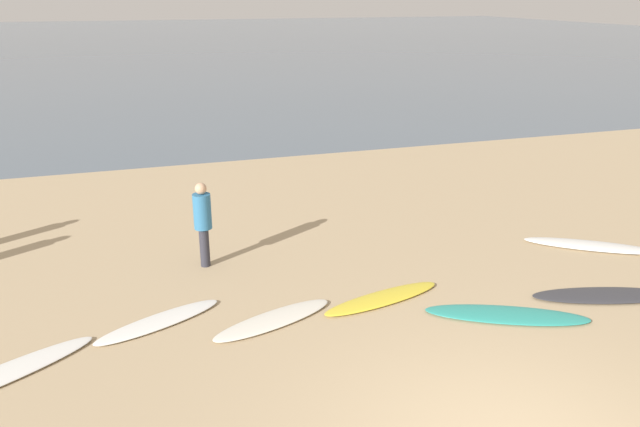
{
  "coord_description": "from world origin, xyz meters",
  "views": [
    {
      "loc": [
        -3.57,
        -4.32,
        4.6
      ],
      "look_at": [
        -0.07,
        6.42,
        0.6
      ],
      "focal_mm": 35.21,
      "sensor_mm": 36.0,
      "label": 1
    }
  ],
  "objects_px": {
    "surfboard_7": "(591,246)",
    "surfboard_4": "(382,298)",
    "surfboard_3": "(273,320)",
    "surfboard_5": "(507,315)",
    "surfboard_2": "(159,321)",
    "surfboard_6": "(605,295)",
    "person_2": "(203,218)"
  },
  "relations": [
    {
      "from": "surfboard_5",
      "to": "surfboard_7",
      "type": "relative_size",
      "value": 0.99
    },
    {
      "from": "surfboard_2",
      "to": "surfboard_6",
      "type": "xyz_separation_m",
      "value": [
        6.84,
        -1.35,
        0.0
      ]
    },
    {
      "from": "surfboard_7",
      "to": "surfboard_5",
      "type": "bearing_deg",
      "value": -115.22
    },
    {
      "from": "surfboard_2",
      "to": "surfboard_5",
      "type": "bearing_deg",
      "value": -39.61
    },
    {
      "from": "surfboard_5",
      "to": "surfboard_7",
      "type": "height_order",
      "value": "surfboard_7"
    },
    {
      "from": "surfboard_7",
      "to": "person_2",
      "type": "bearing_deg",
      "value": -157.36
    },
    {
      "from": "surfboard_4",
      "to": "surfboard_5",
      "type": "xyz_separation_m",
      "value": [
        1.56,
        -1.07,
        -0.0
      ]
    },
    {
      "from": "surfboard_2",
      "to": "surfboard_7",
      "type": "distance_m",
      "value": 8.07
    },
    {
      "from": "person_2",
      "to": "surfboard_7",
      "type": "bearing_deg",
      "value": -50.85
    },
    {
      "from": "surfboard_3",
      "to": "surfboard_5",
      "type": "xyz_separation_m",
      "value": [
        3.37,
        -0.94,
        -0.01
      ]
    },
    {
      "from": "surfboard_4",
      "to": "surfboard_5",
      "type": "height_order",
      "value": "surfboard_4"
    },
    {
      "from": "surfboard_2",
      "to": "surfboard_3",
      "type": "bearing_deg",
      "value": -40.22
    },
    {
      "from": "surfboard_6",
      "to": "surfboard_7",
      "type": "height_order",
      "value": "surfboard_7"
    },
    {
      "from": "surfboard_5",
      "to": "surfboard_7",
      "type": "xyz_separation_m",
      "value": [
        3.08,
        1.82,
        0.01
      ]
    },
    {
      "from": "surfboard_2",
      "to": "surfboard_7",
      "type": "xyz_separation_m",
      "value": [
        8.06,
        0.41,
        0.01
      ]
    },
    {
      "from": "surfboard_3",
      "to": "surfboard_5",
      "type": "relative_size",
      "value": 0.83
    },
    {
      "from": "surfboard_6",
      "to": "person_2",
      "type": "xyz_separation_m",
      "value": [
        -5.88,
        3.21,
        0.87
      ]
    },
    {
      "from": "surfboard_2",
      "to": "surfboard_3",
      "type": "relative_size",
      "value": 1.0
    },
    {
      "from": "surfboard_3",
      "to": "surfboard_5",
      "type": "distance_m",
      "value": 3.49
    },
    {
      "from": "surfboard_3",
      "to": "surfboard_6",
      "type": "distance_m",
      "value": 5.3
    },
    {
      "from": "surfboard_4",
      "to": "surfboard_6",
      "type": "bearing_deg",
      "value": -29.64
    },
    {
      "from": "surfboard_3",
      "to": "person_2",
      "type": "height_order",
      "value": "person_2"
    },
    {
      "from": "surfboard_5",
      "to": "person_2",
      "type": "xyz_separation_m",
      "value": [
        -4.02,
        3.27,
        0.87
      ]
    },
    {
      "from": "surfboard_5",
      "to": "surfboard_3",
      "type": "bearing_deg",
      "value": -169.91
    },
    {
      "from": "surfboard_2",
      "to": "surfboard_5",
      "type": "xyz_separation_m",
      "value": [
        4.98,
        -1.41,
        -0.0
      ]
    },
    {
      "from": "surfboard_6",
      "to": "person_2",
      "type": "height_order",
      "value": "person_2"
    },
    {
      "from": "surfboard_7",
      "to": "person_2",
      "type": "distance_m",
      "value": 7.3
    },
    {
      "from": "person_2",
      "to": "surfboard_6",
      "type": "bearing_deg",
      "value": -67.86
    },
    {
      "from": "surfboard_7",
      "to": "surfboard_4",
      "type": "bearing_deg",
      "value": -136.63
    },
    {
      "from": "surfboard_5",
      "to": "person_2",
      "type": "height_order",
      "value": "person_2"
    },
    {
      "from": "surfboard_5",
      "to": "surfboard_6",
      "type": "distance_m",
      "value": 1.86
    },
    {
      "from": "surfboard_6",
      "to": "person_2",
      "type": "bearing_deg",
      "value": 167.62
    }
  ]
}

